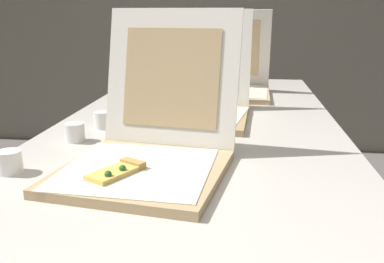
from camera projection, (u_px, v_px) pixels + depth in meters
table at (193, 146)px, 1.37m from camera, size 0.98×2.39×0.72m
pizza_box_front at (149, 148)px, 1.04m from camera, size 0.44×0.52×0.39m
pizza_box_middle at (196, 102)px, 1.56m from camera, size 0.40×0.48×0.39m
pizza_box_back at (229, 83)px, 1.99m from camera, size 0.39×0.39×0.39m
cup_white_mid at (103, 120)px, 1.42m from camera, size 0.06×0.06×0.06m
cup_white_far at (140, 100)px, 1.75m from camera, size 0.06×0.06×0.06m
cup_white_near_center at (75, 132)px, 1.28m from camera, size 0.06×0.06×0.06m
cup_white_near_left at (10, 162)px, 1.03m from camera, size 0.06×0.06×0.06m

